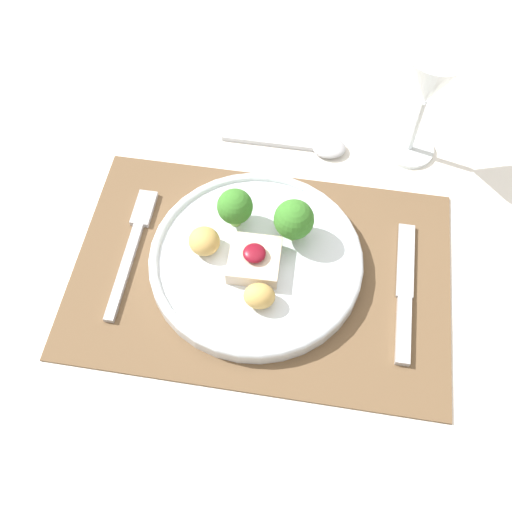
{
  "coord_description": "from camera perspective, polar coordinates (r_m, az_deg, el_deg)",
  "views": [
    {
      "loc": [
        0.05,
        -0.36,
        1.4
      ],
      "look_at": [
        -0.01,
        0.01,
        0.79
      ],
      "focal_mm": 42.0,
      "sensor_mm": 36.0,
      "label": 1
    }
  ],
  "objects": [
    {
      "name": "wine_glass_near",
      "position": [
        0.78,
        16.23,
        15.46
      ],
      "size": [
        0.08,
        0.08,
        0.17
      ],
      "color": "white",
      "rests_on": "dining_table"
    },
    {
      "name": "knife",
      "position": [
        0.72,
        13.95,
        -4.07
      ],
      "size": [
        0.02,
        0.19,
        0.01
      ],
      "rotation": [
        0.0,
        0.0,
        0.02
      ],
      "color": "#B2B2B7",
      "rests_on": "placemat"
    },
    {
      "name": "dinner_plate",
      "position": [
        0.72,
        0.01,
        0.03
      ],
      "size": [
        0.26,
        0.26,
        0.07
      ],
      "color": "silver",
      "rests_on": "placemat"
    },
    {
      "name": "placemat",
      "position": [
        0.72,
        0.5,
        -1.59
      ],
      "size": [
        0.45,
        0.3,
        0.0
      ],
      "primitive_type": "cube",
      "color": "brown",
      "rests_on": "dining_table"
    },
    {
      "name": "fork",
      "position": [
        0.76,
        -11.61,
        1.27
      ],
      "size": [
        0.02,
        0.19,
        0.01
      ],
      "rotation": [
        0.0,
        0.0,
        0.0
      ],
      "color": "#B2B2B7",
      "rests_on": "placemat"
    },
    {
      "name": "dining_table",
      "position": [
        0.79,
        0.46,
        -4.36
      ],
      "size": [
        1.6,
        1.19,
        0.77
      ],
      "color": "white",
      "rests_on": "ground_plane"
    },
    {
      "name": "spoon",
      "position": [
        0.84,
        5.37,
        10.4
      ],
      "size": [
        0.17,
        0.04,
        0.01
      ],
      "rotation": [
        0.0,
        0.0,
        0.05
      ],
      "color": "#B2B2B7",
      "rests_on": "dining_table"
    },
    {
      "name": "ground_plane",
      "position": [
        1.44,
        0.26,
        -16.96
      ],
      "size": [
        8.0,
        8.0,
        0.0
      ],
      "primitive_type": "plane",
      "color": "gray"
    }
  ]
}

